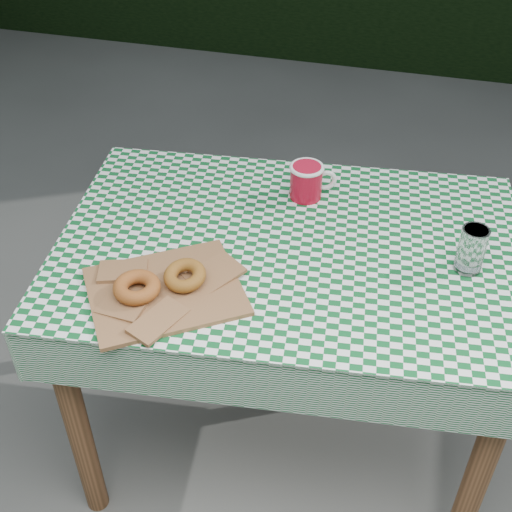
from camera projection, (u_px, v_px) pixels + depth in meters
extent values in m
plane|color=#484844|center=(254.00, 462.00, 2.04)|extent=(60.00, 60.00, 0.00)
cube|color=#56351D|center=(285.00, 352.00, 1.88)|extent=(1.18, 0.85, 0.75)
cube|color=#0C5122|center=(290.00, 246.00, 1.64)|extent=(1.20, 0.87, 0.01)
cube|color=brown|center=(165.00, 290.00, 1.50)|extent=(0.42, 0.40, 0.02)
torus|color=#96481F|center=(137.00, 287.00, 1.47)|extent=(0.11, 0.11, 0.03)
torus|color=brown|center=(185.00, 275.00, 1.50)|extent=(0.13, 0.13, 0.03)
cylinder|color=silver|center=(471.00, 250.00, 1.54)|extent=(0.07, 0.07, 0.11)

